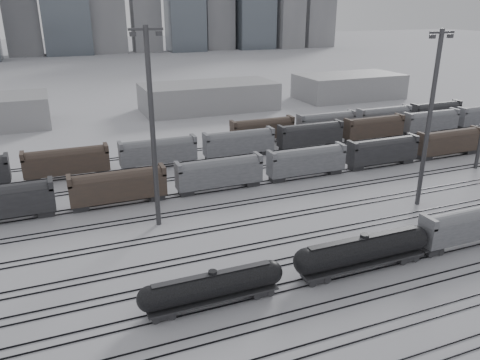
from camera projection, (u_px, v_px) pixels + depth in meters
name	position (u px, v px, depth m)	size (l,w,h in m)	color
ground	(379.00, 271.00, 56.44)	(900.00, 900.00, 0.00)	silver
tracks	(307.00, 214.00, 71.61)	(220.00, 71.50, 0.16)	black
tank_car_a	(213.00, 286.00, 49.26)	(16.09, 2.68, 3.98)	#232326
tank_car_b	(363.00, 250.00, 55.74)	(18.52, 3.09, 4.58)	#232326
hopper_car_a	(468.00, 224.00, 61.28)	(14.33, 2.85, 5.12)	#232326
light_mast_b	(152.00, 126.00, 63.15)	(4.44, 0.71, 27.76)	#3C3B3E
light_mast_c	(430.00, 117.00, 70.19)	(4.31, 0.69, 26.96)	#3C3B3E
bg_string_near	(306.00, 163.00, 86.02)	(151.00, 3.00, 5.60)	slate
bg_string_mid	(310.00, 136.00, 103.40)	(151.00, 3.00, 5.60)	#232326
bg_string_far	(355.00, 121.00, 116.46)	(66.00, 3.00, 5.60)	#44352B
warehouse_mid	(209.00, 96.00, 140.98)	(40.00, 18.00, 8.00)	gray
warehouse_right	(349.00, 86.00, 158.44)	(35.00, 18.00, 8.00)	gray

